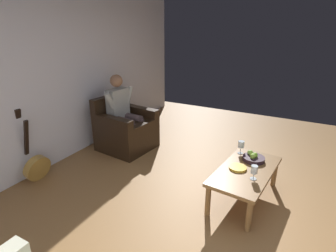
% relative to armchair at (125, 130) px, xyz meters
% --- Properties ---
extents(ground_plane, '(6.98, 6.98, 0.00)m').
position_rel_armchair_xyz_m(ground_plane, '(0.61, 2.18, -0.32)').
color(ground_plane, olive).
extents(wall_back, '(6.22, 0.06, 2.57)m').
position_rel_armchair_xyz_m(wall_back, '(0.61, -0.65, 0.97)').
color(wall_back, silver).
rests_on(wall_back, ground).
extents(armchair, '(0.86, 0.87, 0.87)m').
position_rel_armchair_xyz_m(armchair, '(0.00, 0.00, 0.00)').
color(armchair, black).
rests_on(armchair, ground).
extents(person_seated, '(0.63, 0.57, 1.23)m').
position_rel_armchair_xyz_m(person_seated, '(-0.00, -0.02, 0.34)').
color(person_seated, '#9C9F9A').
rests_on(person_seated, ground).
extents(coffee_table, '(1.15, 0.67, 0.40)m').
position_rel_armchair_xyz_m(coffee_table, '(0.51, 2.10, 0.02)').
color(coffee_table, brown).
rests_on(coffee_table, ground).
extents(guitar, '(0.35, 0.31, 0.98)m').
position_rel_armchair_xyz_m(guitar, '(1.38, -0.45, -0.10)').
color(guitar, '#AB8139').
rests_on(guitar, ground).
extents(wine_glass_near, '(0.08, 0.08, 0.17)m').
position_rel_armchair_xyz_m(wine_glass_near, '(0.13, 1.94, 0.20)').
color(wine_glass_near, silver).
rests_on(wine_glass_near, coffee_table).
extents(wine_glass_far, '(0.07, 0.07, 0.16)m').
position_rel_armchair_xyz_m(wine_glass_far, '(0.68, 2.21, 0.19)').
color(wine_glass_far, silver).
rests_on(wine_glass_far, coffee_table).
extents(fruit_bowl, '(0.27, 0.27, 0.11)m').
position_rel_armchair_xyz_m(fruit_bowl, '(0.25, 2.13, 0.11)').
color(fruit_bowl, '#2D1D26').
rests_on(fruit_bowl, coffee_table).
extents(decorative_dish, '(0.21, 0.21, 0.02)m').
position_rel_armchair_xyz_m(decorative_dish, '(0.54, 2.01, 0.09)').
color(decorative_dish, gold).
rests_on(decorative_dish, coffee_table).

